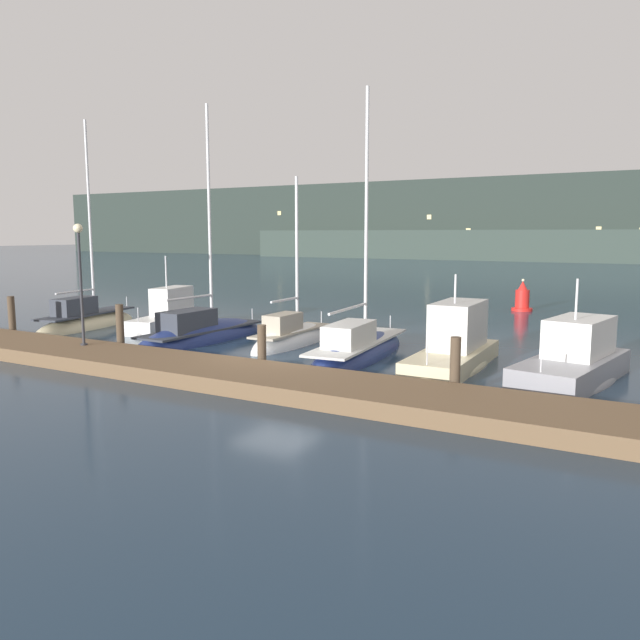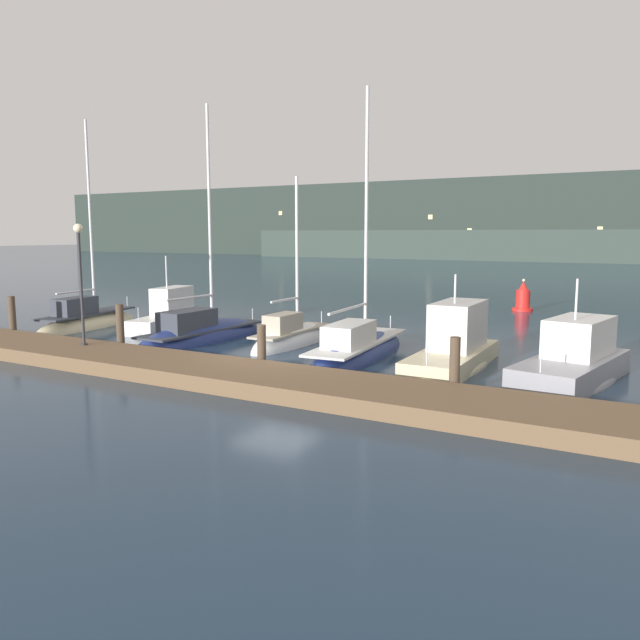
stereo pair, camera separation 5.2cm
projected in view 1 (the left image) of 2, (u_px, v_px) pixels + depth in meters
ground_plane at (276, 367)px, 20.44m from camera, size 400.00×400.00×0.00m
dock at (230, 375)px, 18.32m from camera, size 33.56×2.80×0.45m
mooring_pile_0 at (12, 318)px, 25.72m from camera, size 0.28×0.28×1.79m
mooring_pile_1 at (120, 329)px, 22.68m from camera, size 0.28×0.28×1.80m
mooring_pile_2 at (262, 348)px, 19.67m from camera, size 0.28×0.28×1.50m
mooring_pile_3 at (455, 367)px, 16.63m from camera, size 0.28×0.28×1.62m
sailboat_berth_1 at (86, 324)px, 28.94m from camera, size 2.68×6.70×10.17m
motorboat_berth_2 at (168, 322)px, 28.58m from camera, size 2.44×5.37×3.88m
sailboat_berth_3 at (202, 338)px, 25.44m from camera, size 2.10×7.39×10.29m
sailboat_berth_4 at (291, 342)px, 24.50m from camera, size 1.46×5.42×7.35m
sailboat_berth_5 at (358, 354)px, 22.05m from camera, size 2.50×7.91×10.11m
motorboat_berth_6 at (454, 355)px, 20.49m from camera, size 2.07×6.19×3.53m
motorboat_berth_7 at (573, 370)px, 18.39m from camera, size 3.13×6.15×3.51m
channel_buoy at (522, 299)px, 35.32m from camera, size 1.16×1.16×1.82m
dock_lamppost at (80, 265)px, 21.55m from camera, size 0.32×0.32×4.23m
hillside_backdrop at (608, 221)px, 103.02m from camera, size 240.00×23.00×13.95m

